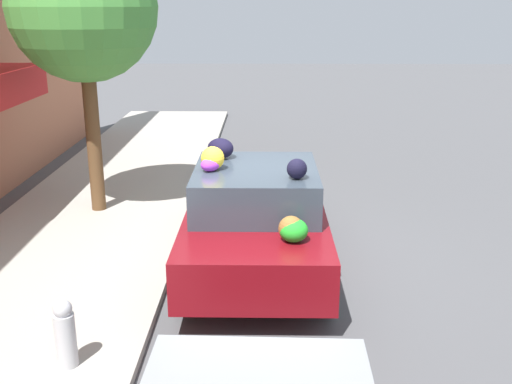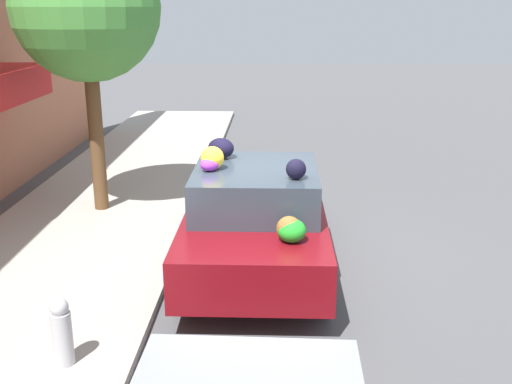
% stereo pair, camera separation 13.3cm
% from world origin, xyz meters
% --- Properties ---
extents(ground_plane, '(60.00, 60.00, 0.00)m').
position_xyz_m(ground_plane, '(0.00, 0.00, 0.00)').
color(ground_plane, '#4C4C4F').
extents(sidewalk_curb, '(24.00, 3.20, 0.10)m').
position_xyz_m(sidewalk_curb, '(0.00, 2.70, 0.05)').
color(sidewalk_curb, '#9E998E').
rests_on(sidewalk_curb, ground).
extents(street_tree, '(2.35, 2.35, 4.51)m').
position_xyz_m(street_tree, '(2.08, 2.71, 3.41)').
color(street_tree, brown).
rests_on(street_tree, sidewalk_curb).
extents(fire_hydrant, '(0.20, 0.20, 0.70)m').
position_xyz_m(fire_hydrant, '(-2.60, 1.76, 0.45)').
color(fire_hydrant, '#B2B2B7').
rests_on(fire_hydrant, sidewalk_curb).
extents(art_car, '(4.01, 1.84, 1.75)m').
position_xyz_m(art_car, '(-0.02, -0.03, 0.76)').
color(art_car, maroon).
rests_on(art_car, ground).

